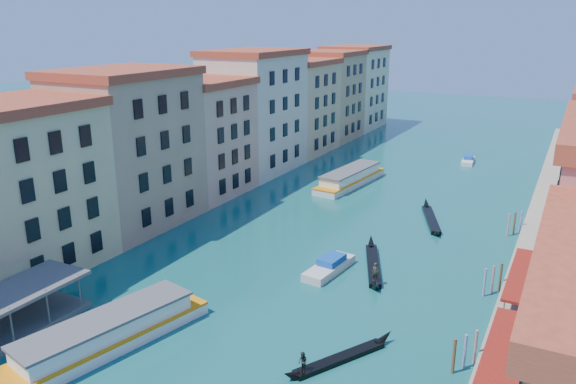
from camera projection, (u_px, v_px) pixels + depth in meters
name	position (u px, v px, depth m)	size (l,w,h in m)	color
left_bank_palazzos	(235.00, 121.00, 92.86)	(12.80, 128.40, 21.00)	beige
quay	(543.00, 217.00, 74.60)	(4.00, 140.00, 1.00)	gray
restaurant_awnings	(505.00, 366.00, 38.13)	(3.20, 44.55, 3.12)	maroon
mooring_poles_right	(471.00, 336.00, 44.90)	(1.44, 54.24, 3.20)	brown
vaporetto_near	(107.00, 333.00, 45.47)	(8.11, 18.45, 2.68)	white
vaporetto_far	(350.00, 177.00, 91.35)	(5.94, 17.97, 2.62)	silver
gondola_fore	(373.00, 263.00, 60.45)	(5.95, 12.93, 2.70)	black
gondola_right	(338.00, 357.00, 43.58)	(6.17, 9.90, 2.18)	black
gondola_far	(431.00, 218.00, 74.74)	(5.78, 13.01, 1.92)	black
motorboat_mid	(330.00, 266.00, 59.46)	(3.18, 7.70, 1.55)	silver
motorboat_far	(468.00, 160.00, 105.77)	(2.65, 6.58, 1.33)	silver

